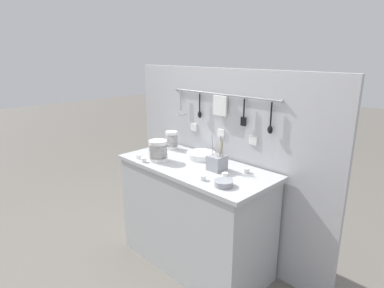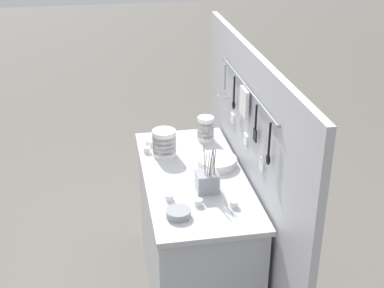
# 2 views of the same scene
# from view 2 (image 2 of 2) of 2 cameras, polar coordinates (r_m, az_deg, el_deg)

# --- Properties ---
(counter) EXTENTS (1.32, 0.61, 0.89)m
(counter) POSITION_cam_2_polar(r_m,az_deg,el_deg) (3.48, 0.21, -9.71)
(counter) COLOR #B7BABC
(counter) RESTS_ON ground
(back_wall) EXTENTS (2.12, 0.11, 1.65)m
(back_wall) POSITION_cam_2_polar(r_m,az_deg,el_deg) (3.34, 5.96, -3.78)
(back_wall) COLOR #B2B2B7
(back_wall) RESTS_ON ground
(bowl_stack_wide_centre) EXTENTS (0.11, 0.11, 0.17)m
(bowl_stack_wide_centre) POSITION_cam_2_polar(r_m,az_deg,el_deg) (3.65, 1.45, 1.66)
(bowl_stack_wide_centre) COLOR white
(bowl_stack_wide_centre) RESTS_ON counter
(bowl_stack_nested_right) EXTENTS (0.15, 0.15, 0.17)m
(bowl_stack_nested_right) POSITION_cam_2_polar(r_m,az_deg,el_deg) (3.44, -2.99, 0.12)
(bowl_stack_nested_right) COLOR white
(bowl_stack_nested_right) RESTS_ON counter
(plate_stack) EXTENTS (0.24, 0.24, 0.05)m
(plate_stack) POSITION_cam_2_polar(r_m,az_deg,el_deg) (3.33, 2.69, -1.91)
(plate_stack) COLOR white
(plate_stack) RESTS_ON counter
(steel_mixing_bowl) EXTENTS (0.13, 0.13, 0.04)m
(steel_mixing_bowl) POSITION_cam_2_polar(r_m,az_deg,el_deg) (2.84, -1.46, -7.39)
(steel_mixing_bowl) COLOR #93969E
(steel_mixing_bowl) RESTS_ON counter
(cutlery_caddy) EXTENTS (0.12, 0.12, 0.27)m
(cutlery_caddy) POSITION_cam_2_polar(r_m,az_deg,el_deg) (3.05, 1.63, -3.99)
(cutlery_caddy) COLOR #93969E
(cutlery_caddy) RESTS_ON counter
(cup_beside_plates) EXTENTS (0.04, 0.04, 0.04)m
(cup_beside_plates) POSITION_cam_2_polar(r_m,az_deg,el_deg) (2.93, 4.52, -6.39)
(cup_beside_plates) COLOR white
(cup_beside_plates) RESTS_ON counter
(cup_centre) EXTENTS (0.04, 0.04, 0.04)m
(cup_centre) POSITION_cam_2_polar(r_m,az_deg,el_deg) (2.93, 0.70, -6.23)
(cup_centre) COLOR white
(cup_centre) RESTS_ON counter
(cup_mid_row) EXTENTS (0.04, 0.04, 0.04)m
(cup_mid_row) POSITION_cam_2_polar(r_m,az_deg,el_deg) (2.98, -2.43, -5.70)
(cup_mid_row) COLOR white
(cup_mid_row) RESTS_ON counter
(cup_back_left) EXTENTS (0.04, 0.04, 0.04)m
(cup_back_left) POSITION_cam_2_polar(r_m,az_deg,el_deg) (3.60, -4.61, 0.10)
(cup_back_left) COLOR white
(cup_back_left) RESTS_ON counter
(cup_back_right) EXTENTS (0.04, 0.04, 0.04)m
(cup_back_right) POSITION_cam_2_polar(r_m,az_deg,el_deg) (3.51, -4.81, -0.63)
(cup_back_right) COLOR white
(cup_back_right) RESTS_ON counter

